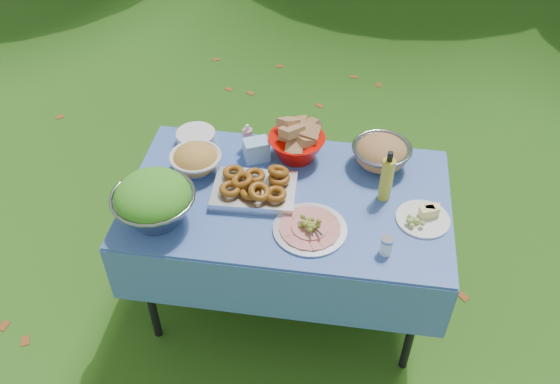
# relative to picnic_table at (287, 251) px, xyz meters

# --- Properties ---
(ground) EXTENTS (80.00, 80.00, 0.00)m
(ground) POSITION_rel_picnic_table_xyz_m (0.00, 0.00, -0.38)
(ground) COLOR #12370A
(ground) RESTS_ON ground
(picnic_table) EXTENTS (1.46, 0.86, 0.76)m
(picnic_table) POSITION_rel_picnic_table_xyz_m (0.00, 0.00, 0.00)
(picnic_table) COLOR #76A0E3
(picnic_table) RESTS_ON ground
(salad_bowl) EXTENTS (0.47, 0.47, 0.23)m
(salad_bowl) POSITION_rel_picnic_table_xyz_m (-0.54, -0.24, 0.50)
(salad_bowl) COLOR gray
(salad_bowl) RESTS_ON picnic_table
(pasta_bowl_white) EXTENTS (0.31, 0.31, 0.13)m
(pasta_bowl_white) POSITION_rel_picnic_table_xyz_m (-0.45, 0.11, 0.45)
(pasta_bowl_white) COLOR silver
(pasta_bowl_white) RESTS_ON picnic_table
(plate_stack) EXTENTS (0.25, 0.25, 0.06)m
(plate_stack) POSITION_rel_picnic_table_xyz_m (-0.51, 0.32, 0.41)
(plate_stack) COLOR silver
(plate_stack) RESTS_ON picnic_table
(wipes_box) EXTENTS (0.14, 0.13, 0.11)m
(wipes_box) POSITION_rel_picnic_table_xyz_m (-0.19, 0.24, 0.43)
(wipes_box) COLOR #93C4EF
(wipes_box) RESTS_ON picnic_table
(sanitizer_bottle) EXTENTS (0.06, 0.06, 0.14)m
(sanitizer_bottle) POSITION_rel_picnic_table_xyz_m (-0.24, 0.31, 0.45)
(sanitizer_bottle) COLOR #CE7E82
(sanitizer_bottle) RESTS_ON picnic_table
(bread_bowl) EXTENTS (0.34, 0.34, 0.18)m
(bread_bowl) POSITION_rel_picnic_table_xyz_m (0.00, 0.28, 0.47)
(bread_bowl) COLOR #D10800
(bread_bowl) RESTS_ON picnic_table
(pasta_bowl_steel) EXTENTS (0.30, 0.30, 0.15)m
(pasta_bowl_steel) POSITION_rel_picnic_table_xyz_m (0.41, 0.28, 0.45)
(pasta_bowl_steel) COLOR gray
(pasta_bowl_steel) RESTS_ON picnic_table
(fried_tray) EXTENTS (0.38, 0.28, 0.09)m
(fried_tray) POSITION_rel_picnic_table_xyz_m (-0.15, -0.02, 0.42)
(fried_tray) COLOR silver
(fried_tray) RESTS_ON picnic_table
(charcuterie_platter) EXTENTS (0.42, 0.42, 0.07)m
(charcuterie_platter) POSITION_rel_picnic_table_xyz_m (0.12, -0.20, 0.42)
(charcuterie_platter) COLOR silver
(charcuterie_platter) RESTS_ON picnic_table
(oil_bottle) EXTENTS (0.07, 0.07, 0.26)m
(oil_bottle) POSITION_rel_picnic_table_xyz_m (0.43, 0.05, 0.51)
(oil_bottle) COLOR gold
(oil_bottle) RESTS_ON picnic_table
(cheese_plate) EXTENTS (0.27, 0.27, 0.06)m
(cheese_plate) POSITION_rel_picnic_table_xyz_m (0.60, -0.07, 0.41)
(cheese_plate) COLOR silver
(cheese_plate) RESTS_ON picnic_table
(shaker) EXTENTS (0.07, 0.07, 0.09)m
(shaker) POSITION_rel_picnic_table_xyz_m (0.44, -0.28, 0.42)
(shaker) COLOR white
(shaker) RESTS_ON picnic_table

